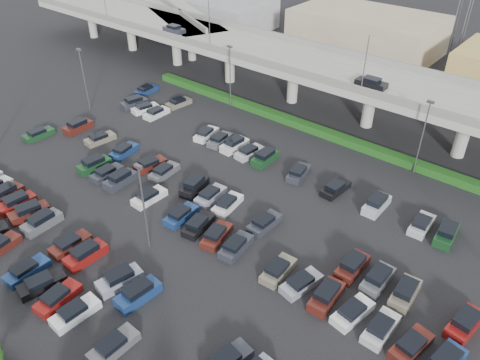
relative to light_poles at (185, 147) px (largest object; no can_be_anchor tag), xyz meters
The scene contains 6 objects.
ground 7.74m from the light_poles, 25.87° to the right, with size 280.00×280.00×0.00m, color black.
overpass 30.23m from the light_poles, 82.50° to the left, with size 150.00×13.00×15.80m.
on_ramp 63.14m from the light_poles, 139.45° to the left, with size 50.93×30.13×8.80m.
hedge 24.05m from the light_poles, 79.83° to the left, with size 66.00×1.60×1.10m, color #163B11.
parked_cars 8.90m from the light_poles, 61.18° to the right, with size 63.03×41.63×1.67m.
light_poles is the anchor object (origin of this frame).
Camera 1 is at (31.33, -30.62, 34.12)m, focal length 35.00 mm.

